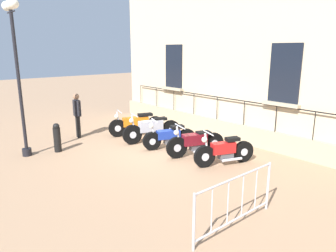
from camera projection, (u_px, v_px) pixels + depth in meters
ground_plane at (171, 148)px, 10.71m from camera, size 60.00×60.00×0.00m
building_facade at (226, 57)px, 11.71m from camera, size 0.82×11.84×6.26m
motorcycle_orange at (137, 124)px, 12.24m from camera, size 2.15×0.95×1.01m
motorcycle_silver at (152, 129)px, 11.37m from camera, size 2.23×0.75×1.06m
motorcycle_blue at (169, 137)px, 10.62m from camera, size 1.83×0.89×1.03m
motorcycle_maroon at (195, 142)px, 9.85m from camera, size 1.92×0.90×1.03m
motorcycle_red at (224, 151)px, 9.08m from camera, size 1.85×0.86×1.03m
lamppost at (16, 56)px, 9.20m from camera, size 0.28×0.98×4.67m
crowd_barrier at (235, 200)px, 5.82m from camera, size 2.23×0.06×1.05m
bollard at (57, 137)px, 10.23m from camera, size 0.23×0.23×0.96m
pedestrian_standing at (77, 113)px, 11.77m from camera, size 0.29×0.52×1.70m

